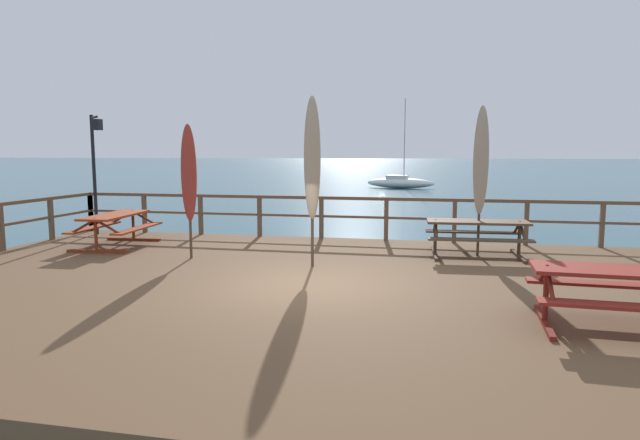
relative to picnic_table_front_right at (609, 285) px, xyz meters
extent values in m
plane|color=#2D5B6B|center=(-4.15, 1.46, -1.43)|extent=(600.00, 600.00, 0.00)
cube|color=brown|center=(-4.15, 1.46, -0.99)|extent=(15.32, 10.08, 0.87)
cube|color=brown|center=(-4.15, 6.34, 0.50)|extent=(15.02, 0.09, 0.08)
cube|color=brown|center=(-4.15, 6.34, 0.02)|extent=(15.02, 0.07, 0.06)
cube|color=brown|center=(-11.66, 6.34, -0.03)|extent=(0.10, 0.10, 1.05)
cube|color=brown|center=(-9.99, 6.34, -0.03)|extent=(0.10, 0.10, 1.05)
cube|color=brown|center=(-8.32, 6.34, -0.03)|extent=(0.10, 0.10, 1.05)
cube|color=brown|center=(-6.65, 6.34, -0.03)|extent=(0.10, 0.10, 1.05)
cube|color=brown|center=(-4.99, 6.34, -0.03)|extent=(0.10, 0.10, 1.05)
cube|color=brown|center=(-3.32, 6.34, -0.03)|extent=(0.10, 0.10, 1.05)
cube|color=brown|center=(-1.65, 6.34, -0.03)|extent=(0.10, 0.10, 1.05)
cube|color=brown|center=(0.02, 6.34, -0.03)|extent=(0.10, 0.10, 1.05)
cube|color=brown|center=(1.69, 6.34, -0.03)|extent=(0.10, 0.10, 1.05)
cube|color=brown|center=(-11.66, 3.08, -0.03)|extent=(0.10, 0.10, 1.05)
cube|color=brown|center=(-11.66, 4.71, -0.03)|extent=(0.10, 0.10, 1.05)
cube|color=brown|center=(-11.66, 6.34, -0.03)|extent=(0.10, 0.10, 1.05)
cube|color=maroon|center=(0.00, 0.00, 0.19)|extent=(1.84, 0.84, 0.05)
cube|color=maroon|center=(-0.03, -0.56, -0.11)|extent=(1.82, 0.36, 0.04)
cube|color=maroon|center=(0.03, 0.56, -0.11)|extent=(1.82, 0.36, 0.04)
cube|color=maroon|center=(-0.72, 0.03, -0.52)|extent=(0.14, 1.40, 0.06)
cylinder|color=maroon|center=(-0.72, 0.03, -0.18)|extent=(0.07, 0.07, 0.74)
cylinder|color=maroon|center=(-0.73, -0.25, 0.04)|extent=(0.08, 0.63, 0.37)
cylinder|color=maroon|center=(-0.71, 0.31, 0.04)|extent=(0.08, 0.63, 0.37)
cube|color=brown|center=(-1.24, 4.63, 0.19)|extent=(2.13, 0.87, 0.05)
cube|color=brown|center=(-1.21, 4.07, -0.11)|extent=(2.11, 0.39, 0.04)
cube|color=brown|center=(-1.27, 5.19, -0.11)|extent=(2.11, 0.39, 0.04)
cube|color=#432F1F|center=(-2.11, 4.58, -0.52)|extent=(0.16, 1.40, 0.06)
cylinder|color=#432F1F|center=(-2.11, 4.58, -0.18)|extent=(0.07, 0.07, 0.74)
cylinder|color=#432F1F|center=(-2.09, 4.30, 0.04)|extent=(0.09, 0.63, 0.37)
cylinder|color=#432F1F|center=(-2.12, 4.86, 0.04)|extent=(0.09, 0.63, 0.37)
cube|color=#432F1F|center=(-0.37, 4.68, -0.52)|extent=(0.16, 1.40, 0.06)
cylinder|color=#432F1F|center=(-0.37, 4.68, -0.18)|extent=(0.07, 0.07, 0.74)
cylinder|color=#432F1F|center=(-0.36, 4.40, 0.04)|extent=(0.09, 0.63, 0.37)
cylinder|color=#432F1F|center=(-0.39, 4.96, 0.04)|extent=(0.09, 0.63, 0.37)
cube|color=#993819|center=(-9.49, 4.16, 0.19)|extent=(0.90, 2.12, 0.05)
cube|color=#993819|center=(-8.93, 4.20, -0.11)|extent=(0.42, 2.09, 0.04)
cube|color=#993819|center=(-10.05, 4.12, -0.11)|extent=(0.42, 2.09, 0.04)
cube|color=maroon|center=(-9.43, 3.30, -0.52)|extent=(1.40, 0.18, 0.06)
cylinder|color=maroon|center=(-9.43, 3.30, -0.18)|extent=(0.07, 0.07, 0.74)
cylinder|color=maroon|center=(-9.15, 3.32, 0.04)|extent=(0.63, 0.10, 0.37)
cylinder|color=maroon|center=(-9.71, 3.28, 0.04)|extent=(0.63, 0.10, 0.37)
cube|color=maroon|center=(-9.55, 5.02, -0.52)|extent=(1.40, 0.18, 0.06)
cylinder|color=maroon|center=(-9.55, 5.02, -0.18)|extent=(0.07, 0.07, 0.74)
cylinder|color=maroon|center=(-9.27, 5.04, 0.04)|extent=(0.63, 0.10, 0.37)
cylinder|color=maroon|center=(-9.83, 5.00, 0.04)|extent=(0.63, 0.10, 0.37)
cylinder|color=#4C3828|center=(-7.12, 3.17, 0.76)|extent=(0.06, 0.06, 2.64)
ellipsoid|color=#A33328|center=(-7.12, 3.17, 1.23)|extent=(0.32, 0.32, 2.00)
cylinder|color=maroon|center=(-7.12, 3.17, 1.08)|extent=(0.21, 0.21, 0.05)
cone|color=#4C3828|center=(-7.12, 3.17, 2.15)|extent=(0.10, 0.10, 0.14)
cylinder|color=#4C3828|center=(-1.21, 4.69, 0.95)|extent=(0.06, 0.06, 3.01)
ellipsoid|color=tan|center=(-1.21, 4.69, 1.48)|extent=(0.32, 0.32, 2.29)
cylinder|color=#685B4C|center=(-1.21, 4.69, 1.31)|extent=(0.21, 0.21, 0.05)
cone|color=#4C3828|center=(-1.21, 4.69, 2.53)|extent=(0.10, 0.10, 0.14)
cylinder|color=#4C3828|center=(-4.44, 2.88, 0.99)|extent=(0.06, 0.06, 3.09)
ellipsoid|color=tan|center=(-4.44, 2.88, 1.54)|extent=(0.32, 0.32, 2.35)
cylinder|color=#71614F|center=(-4.44, 2.88, 1.36)|extent=(0.21, 0.21, 0.05)
cone|color=#4C3828|center=(-4.44, 2.88, 2.61)|extent=(0.10, 0.10, 0.14)
cylinder|color=black|center=(-11.11, 5.79, 1.05)|extent=(0.09, 0.09, 3.20)
cylinder|color=black|center=(-10.91, 5.61, 2.57)|extent=(0.45, 0.41, 0.06)
cube|color=black|center=(-10.70, 5.43, 2.37)|extent=(0.20, 0.20, 0.28)
sphere|color=#F4E08C|center=(-10.70, 5.43, 2.37)|extent=(0.14, 0.14, 0.14)
ellipsoid|color=white|center=(-5.03, 40.60, -0.98)|extent=(6.21, 2.77, 0.90)
cube|color=silver|center=(-5.32, 40.65, -0.48)|extent=(1.97, 1.41, 0.36)
cylinder|color=silver|center=(-4.73, 40.54, 2.79)|extent=(0.10, 0.10, 7.00)
camera|label=1|loc=(-2.17, -7.19, 1.64)|focal=30.33mm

